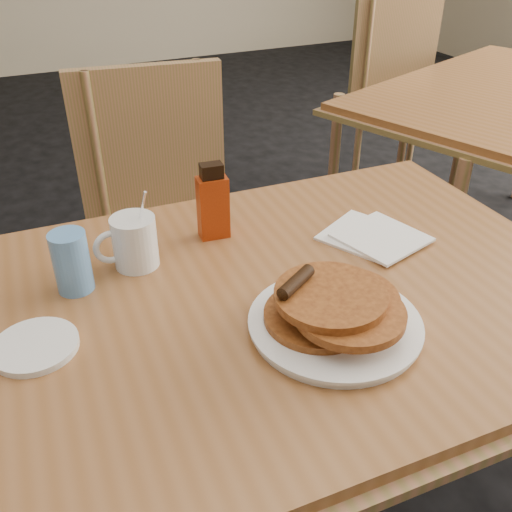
# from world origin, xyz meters

# --- Properties ---
(main_table) EXTENTS (1.35, 0.94, 0.75)m
(main_table) POSITION_xyz_m (0.03, 0.08, 0.71)
(main_table) COLOR brown
(main_table) RESTS_ON floor
(chair_main_far) EXTENTS (0.50, 0.50, 0.99)m
(chair_main_far) POSITION_xyz_m (0.05, 0.80, 0.59)
(chair_main_far) COLOR #A06B4B
(chair_main_far) RESTS_ON floor
(chair_neighbor_far) EXTENTS (0.53, 0.53, 0.98)m
(chair_neighbor_far) POSITION_xyz_m (1.53, 1.59, 0.59)
(chair_neighbor_far) COLOR #A06B4B
(chair_neighbor_far) RESTS_ON floor
(pancake_plate) EXTENTS (0.30, 0.30, 0.10)m
(pancake_plate) POSITION_xyz_m (0.10, -0.07, 0.78)
(pancake_plate) COLOR white
(pancake_plate) RESTS_ON main_table
(coffee_mug) EXTENTS (0.13, 0.09, 0.17)m
(coffee_mug) POSITION_xyz_m (-0.16, 0.27, 0.81)
(coffee_mug) COLOR white
(coffee_mug) RESTS_ON main_table
(syrup_bottle) EXTENTS (0.07, 0.05, 0.17)m
(syrup_bottle) POSITION_xyz_m (0.03, 0.32, 0.83)
(syrup_bottle) COLOR maroon
(syrup_bottle) RESTS_ON main_table
(napkin_stack) EXTENTS (0.23, 0.24, 0.01)m
(napkin_stack) POSITION_xyz_m (0.34, 0.16, 0.76)
(napkin_stack) COLOR white
(napkin_stack) RESTS_ON main_table
(blue_tumbler) EXTENTS (0.08, 0.08, 0.12)m
(blue_tumbler) POSITION_xyz_m (-0.28, 0.24, 0.81)
(blue_tumbler) COLOR #5A92D3
(blue_tumbler) RESTS_ON main_table
(side_saucer) EXTENTS (0.16, 0.16, 0.01)m
(side_saucer) POSITION_xyz_m (-0.38, 0.09, 0.76)
(side_saucer) COLOR white
(side_saucer) RESTS_ON main_table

